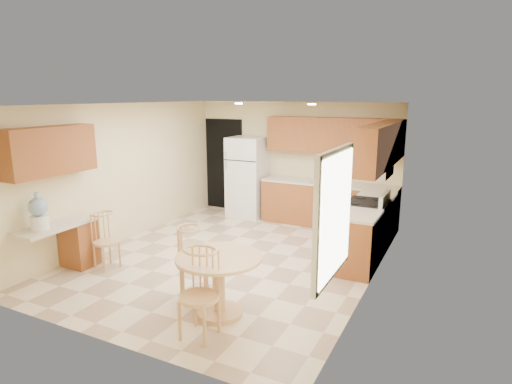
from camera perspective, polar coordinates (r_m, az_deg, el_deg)
The scene contains 30 objects.
floor at distance 7.18m, azimuth -3.25°, elevation -8.78°, with size 5.50×5.50×0.00m, color beige.
ceiling at distance 6.67m, azimuth -3.53°, elevation 11.60°, with size 4.50×5.50×0.02m, color white.
wall_back at distance 9.26m, azimuth 5.13°, elevation 4.15°, with size 4.50×0.02×2.50m, color beige.
wall_front at distance 4.71m, azimuth -20.32°, elevation -5.16°, with size 4.50×0.02×2.50m, color beige.
wall_left at distance 8.15m, azimuth -17.25°, elevation 2.44°, with size 0.02×5.50×2.50m, color beige.
wall_right at distance 6.04m, azimuth 15.47°, elevation -0.95°, with size 0.02×5.50×2.50m, color beige.
doorway at distance 10.04m, azimuth -4.27°, elevation 3.69°, with size 0.90×0.02×2.10m, color black.
base_cab_back at distance 8.87m, azimuth 9.58°, elevation -1.75°, with size 2.75×0.60×0.87m, color #9C5527.
counter_back at distance 8.76m, azimuth 9.69°, elevation 1.13°, with size 2.75×0.63×0.04m, color beige.
base_cab_right_a at distance 8.07m, azimuth 15.64°, elevation -3.52°, with size 0.60×0.59×0.87m, color #9C5527.
counter_right_a at distance 7.95m, azimuth 15.84°, elevation -0.37°, with size 0.63×0.59×0.04m, color beige.
base_cab_right_b at distance 6.71m, azimuth 13.21°, elevation -6.72°, with size 0.60×0.80×0.87m, color #9C5527.
counter_right_b at distance 6.57m, azimuth 13.41°, elevation -2.98°, with size 0.63×0.80×0.04m, color beige.
upper_cab_back at distance 8.75m, azimuth 10.19°, elevation 7.46°, with size 2.75×0.33×0.70m, color #9C5527.
upper_cab_right at distance 7.14m, azimuth 16.38°, elevation 5.96°, with size 0.33×2.42×0.70m, color #9C5527.
upper_cab_left at distance 6.89m, azimuth -25.76°, elevation 4.97°, with size 0.33×1.40×0.70m, color #9C5527.
sink at distance 8.77m, azimuth 9.54°, elevation 1.29°, with size 0.78×0.44×0.01m, color silver.
range_hood at distance 7.19m, azimuth 15.46°, elevation 2.59°, with size 0.50×0.76×0.14m, color silver.
desk_pedestal at distance 7.32m, azimuth -22.49°, elevation -6.34°, with size 0.48×0.42×0.72m, color #9C5527.
desk_top at distance 6.98m, azimuth -25.10°, elevation -4.14°, with size 0.50×1.20×0.04m, color beige.
window at distance 4.24m, azimuth 10.42°, elevation -3.01°, with size 0.06×1.12×1.30m.
can_light_a at distance 7.96m, azimuth -2.31°, elevation 11.71°, with size 0.14×0.14×0.02m, color white.
can_light_b at distance 7.39m, azimuth 7.45°, elevation 11.53°, with size 0.14×0.14×0.02m, color white.
refrigerator at distance 9.40m, azimuth -1.10°, elevation 2.01°, with size 0.77×0.75×1.75m.
stove at distance 7.42m, azimuth 14.45°, elevation -4.59°, with size 0.65×0.76×1.09m.
dining_table at distance 5.26m, azimuth -4.94°, elevation -11.19°, with size 1.04×1.04×0.77m.
chair_table_a at distance 5.63m, azimuth -8.95°, elevation -8.68°, with size 0.43×0.54×0.97m.
chair_table_b at distance 4.74m, azimuth -8.33°, elevation -12.71°, with size 0.44×0.44×1.00m.
chair_desk at distance 6.97m, azimuth -19.92°, elevation -5.62°, with size 0.38×0.50×0.86m.
water_crock at distance 6.76m, azimuth -27.00°, elevation -2.51°, with size 0.26×0.26×0.54m.
Camera 1 is at (3.33, -5.78, 2.64)m, focal length 30.00 mm.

